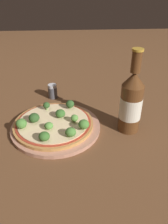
# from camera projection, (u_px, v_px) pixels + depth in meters

# --- Properties ---
(ground_plane) EXTENTS (3.00, 3.00, 0.00)m
(ground_plane) POSITION_uv_depth(u_px,v_px,m) (54.00, 130.00, 0.68)
(ground_plane) COLOR brown
(plate) EXTENTS (0.28, 0.28, 0.01)m
(plate) POSITION_uv_depth(u_px,v_px,m) (56.00, 127.00, 0.69)
(plate) COLOR tan
(plate) RESTS_ON ground_plane
(pizza) EXTENTS (0.25, 0.25, 0.01)m
(pizza) POSITION_uv_depth(u_px,v_px,m) (55.00, 123.00, 0.68)
(pizza) COLOR #B77F42
(pizza) RESTS_ON plate
(broccoli_floret_0) EXTENTS (0.02, 0.02, 0.03)m
(broccoli_floret_0) POSITION_uv_depth(u_px,v_px,m) (75.00, 118.00, 0.67)
(broccoli_floret_0) COLOR #7A9E5B
(broccoli_floret_0) RESTS_ON pizza
(broccoli_floret_1) EXTENTS (0.02, 0.02, 0.03)m
(broccoli_floret_1) POSITION_uv_depth(u_px,v_px,m) (47.00, 105.00, 0.73)
(broccoli_floret_1) COLOR #7A9E5B
(broccoli_floret_1) RESTS_ON pizza
(broccoli_floret_2) EXTENTS (0.03, 0.03, 0.03)m
(broccoli_floret_2) POSITION_uv_depth(u_px,v_px,m) (70.00, 104.00, 0.74)
(broccoli_floret_2) COLOR #7A9E5B
(broccoli_floret_2) RESTS_ON pizza
(broccoli_floret_3) EXTENTS (0.03, 0.03, 0.03)m
(broccoli_floret_3) POSITION_uv_depth(u_px,v_px,m) (34.00, 118.00, 0.67)
(broccoli_floret_3) COLOR #7A9E5B
(broccoli_floret_3) RESTS_ON pizza
(broccoli_floret_4) EXTENTS (0.03, 0.03, 0.03)m
(broccoli_floret_4) POSITION_uv_depth(u_px,v_px,m) (84.00, 124.00, 0.63)
(broccoli_floret_4) COLOR #7A9E5B
(broccoli_floret_4) RESTS_ON pizza
(broccoli_floret_5) EXTENTS (0.03, 0.03, 0.03)m
(broccoli_floret_5) POSITION_uv_depth(u_px,v_px,m) (60.00, 113.00, 0.69)
(broccoli_floret_5) COLOR #7A9E5B
(broccoli_floret_5) RESTS_ON pizza
(broccoli_floret_6) EXTENTS (0.03, 0.03, 0.02)m
(broccoli_floret_6) POSITION_uv_depth(u_px,v_px,m) (49.00, 126.00, 0.64)
(broccoli_floret_6) COLOR #7A9E5B
(broccoli_floret_6) RESTS_ON pizza
(broccoli_floret_7) EXTENTS (0.03, 0.03, 0.03)m
(broccoli_floret_7) POSITION_uv_depth(u_px,v_px,m) (44.00, 136.00, 0.59)
(broccoli_floret_7) COLOR #7A9E5B
(broccoli_floret_7) RESTS_ON pizza
(broccoli_floret_8) EXTENTS (0.03, 0.03, 0.03)m
(broccoli_floret_8) POSITION_uv_depth(u_px,v_px,m) (21.00, 124.00, 0.64)
(broccoli_floret_8) COLOR #7A9E5B
(broccoli_floret_8) RESTS_ON pizza
(broccoli_floret_9) EXTENTS (0.03, 0.03, 0.03)m
(broccoli_floret_9) POSITION_uv_depth(u_px,v_px,m) (71.00, 132.00, 0.61)
(broccoli_floret_9) COLOR #7A9E5B
(broccoli_floret_9) RESTS_ON pizza
(beer_bottle) EXTENTS (0.07, 0.07, 0.25)m
(beer_bottle) POSITION_uv_depth(u_px,v_px,m) (131.00, 102.00, 0.64)
(beer_bottle) COLOR #563319
(beer_bottle) RESTS_ON ground_plane
(pepper_shaker) EXTENTS (0.04, 0.04, 0.06)m
(pepper_shaker) POSITION_uv_depth(u_px,v_px,m) (53.00, 91.00, 0.85)
(pepper_shaker) COLOR #4C4C51
(pepper_shaker) RESTS_ON ground_plane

